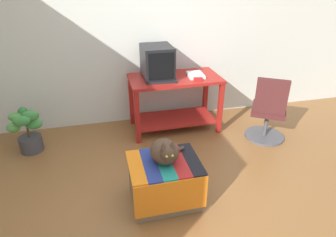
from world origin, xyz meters
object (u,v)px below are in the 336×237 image
(desk, at_px, (175,94))
(book, at_px, (195,75))
(tv_monitor, at_px, (157,62))
(keyboard, at_px, (161,81))
(cat, at_px, (165,151))
(ottoman_with_blanket, at_px, (165,181))
(stapler, at_px, (198,79))
(office_chair, at_px, (268,113))
(potted_plant, at_px, (28,132))

(desk, height_order, book, book)
(tv_monitor, height_order, keyboard, tv_monitor)
(cat, bearing_deg, tv_monitor, 79.96)
(ottoman_with_blanket, height_order, stapler, stapler)
(keyboard, xyz_separation_m, ottoman_with_blanket, (-0.26, -1.27, -0.55))
(tv_monitor, relative_size, office_chair, 0.53)
(tv_monitor, distance_m, office_chair, 1.58)
(tv_monitor, distance_m, keyboard, 0.27)
(tv_monitor, distance_m, potted_plant, 1.82)
(keyboard, xyz_separation_m, cat, (-0.25, -1.27, -0.21))
(keyboard, bearing_deg, desk, 37.71)
(ottoman_with_blanket, bearing_deg, office_chair, 27.67)
(potted_plant, bearing_deg, office_chair, -8.26)
(desk, bearing_deg, stapler, -36.53)
(tv_monitor, bearing_deg, cat, -99.83)
(tv_monitor, xyz_separation_m, office_chair, (1.32, -0.64, -0.58))
(desk, xyz_separation_m, cat, (-0.47, -1.41, 0.05))
(desk, xyz_separation_m, stapler, (0.26, -0.19, 0.27))
(desk, distance_m, ottoman_with_blanket, 1.53)
(potted_plant, distance_m, office_chair, 3.03)
(stapler, bearing_deg, potted_plant, 105.33)
(cat, bearing_deg, stapler, 58.74)
(ottoman_with_blanket, distance_m, cat, 0.34)
(book, distance_m, cat, 1.57)
(ottoman_with_blanket, xyz_separation_m, potted_plant, (-1.43, 1.26, 0.04))
(tv_monitor, height_order, potted_plant, tv_monitor)
(tv_monitor, relative_size, keyboard, 1.18)
(keyboard, distance_m, book, 0.50)
(keyboard, height_order, potted_plant, keyboard)
(book, distance_m, potted_plant, 2.24)
(tv_monitor, relative_size, potted_plant, 0.80)
(tv_monitor, height_order, stapler, tv_monitor)
(tv_monitor, relative_size, ottoman_with_blanket, 0.71)
(desk, distance_m, keyboard, 0.37)
(stapler, bearing_deg, desk, 70.00)
(desk, xyz_separation_m, ottoman_with_blanket, (-0.47, -1.42, -0.29))
(office_chair, height_order, stapler, office_chair)
(ottoman_with_blanket, distance_m, potted_plant, 1.90)
(book, height_order, potted_plant, book)
(tv_monitor, bearing_deg, book, -10.21)
(keyboard, height_order, book, book)
(keyboard, distance_m, ottoman_with_blanket, 1.41)
(office_chair, bearing_deg, keyboard, 13.62)
(desk, relative_size, potted_plant, 2.06)
(potted_plant, relative_size, stapler, 5.35)
(book, height_order, cat, book)
(keyboard, relative_size, potted_plant, 0.68)
(tv_monitor, relative_size, stapler, 4.30)
(potted_plant, height_order, office_chair, office_chair)
(ottoman_with_blanket, bearing_deg, tv_monitor, 80.40)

